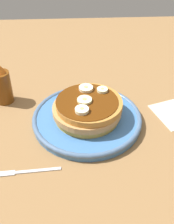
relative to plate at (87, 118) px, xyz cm
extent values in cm
cube|color=olive|center=(0.00, 0.00, -2.63)|extent=(140.00, 140.00, 3.00)
cylinder|color=#3F72B2|center=(0.00, 0.00, -0.26)|extent=(26.55, 26.55, 1.75)
torus|color=#496588|center=(0.00, 0.00, 0.35)|extent=(26.98, 26.98, 1.22)
cylinder|color=gold|center=(0.27, -0.11, 1.39)|extent=(15.74, 15.74, 1.54)
cylinder|color=tan|center=(0.22, 0.07, 2.93)|extent=(16.70, 16.70, 1.54)
cylinder|color=#BD7C34|center=(0.54, 0.07, 4.48)|extent=(15.86, 15.86, 1.54)
cylinder|color=#592B0A|center=(0.00, 0.00, 5.33)|extent=(14.89, 14.89, 0.16)
cylinder|color=#F4F4B3|center=(-0.59, -0.30, 5.62)|extent=(3.49, 3.49, 0.74)
cylinder|color=tan|center=(-0.59, -0.30, 6.03)|extent=(0.98, 0.98, 0.08)
cylinder|color=#F4F0C4|center=(-1.35, -3.86, 5.73)|extent=(3.16, 3.16, 0.97)
cylinder|color=tan|center=(-1.35, -3.86, 6.26)|extent=(0.89, 0.89, 0.08)
cylinder|color=#EAEDB8|center=(4.00, 3.94, 5.66)|extent=(2.69, 2.69, 0.82)
cylinder|color=tan|center=(4.00, 3.94, 6.11)|extent=(0.75, 0.75, 0.08)
cylinder|color=#F6E3B8|center=(0.07, 4.85, 5.69)|extent=(3.53, 3.53, 0.87)
cylinder|color=tan|center=(0.07, 4.85, 6.16)|extent=(0.99, 0.99, 0.08)
cube|color=silver|center=(-10.96, -14.99, -0.88)|extent=(9.53, 1.33, 0.50)
cube|color=silver|center=(-17.45, -15.42, -0.88)|extent=(3.58, 1.49, 0.50)
cylinder|color=brown|center=(-21.80, 10.10, 3.32)|extent=(4.72, 4.72, 8.89)
camera|label=1|loc=(-2.97, -54.19, 45.66)|focal=46.02mm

